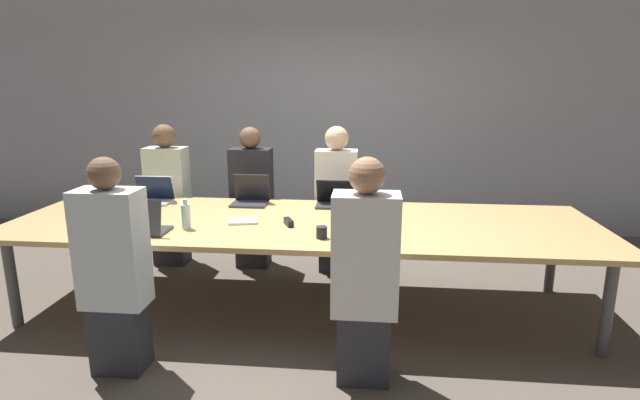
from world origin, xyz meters
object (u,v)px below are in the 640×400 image
(person_near_midright, at_px, (365,276))
(cup_far_center, at_px, (364,203))
(laptop_far_center, at_px, (335,198))
(cup_near_left, at_px, (109,225))
(cup_near_midright, at_px, (322,232))
(person_far_center, at_px, (336,201))
(person_far_left, at_px, (168,197))
(person_near_left, at_px, (114,271))
(laptop_near_left, at_px, (141,224))
(stapler, at_px, (289,222))
(laptop_near_midright, at_px, (358,232))
(bottle_near_left, at_px, (186,216))
(laptop_far_left, at_px, (154,195))
(person_far_midleft, at_px, (252,200))
(laptop_far_midleft, at_px, (251,196))

(person_near_midright, relative_size, cup_far_center, 14.85)
(laptop_far_center, xyz_separation_m, cup_far_center, (0.26, -0.06, -0.02))
(laptop_far_center, bearing_deg, person_near_midright, -79.10)
(cup_near_left, height_order, cup_near_midright, cup_near_midright)
(person_far_center, distance_m, person_far_left, 1.70)
(person_near_left, distance_m, laptop_far_center, 2.00)
(laptop_near_left, distance_m, cup_far_center, 1.85)
(person_far_left, distance_m, stapler, 1.75)
(laptop_near_left, xyz_separation_m, laptop_near_midright, (1.57, -0.02, -0.00))
(laptop_near_midright, bearing_deg, person_near_midright, 97.04)
(bottle_near_left, xyz_separation_m, laptop_far_center, (1.07, 0.83, -0.03))
(laptop_far_center, relative_size, person_far_center, 0.24)
(laptop_far_center, relative_size, laptop_far_left, 1.00)
(laptop_near_midright, relative_size, laptop_far_left, 1.06)
(bottle_near_left, relative_size, laptop_far_center, 0.67)
(person_far_center, xyz_separation_m, laptop_far_left, (-1.65, -0.41, 0.12))
(person_near_left, relative_size, laptop_far_center, 4.11)
(person_far_midleft, bearing_deg, laptop_near_midright, -52.63)
(laptop_near_left, distance_m, cup_near_midright, 1.31)
(person_far_left, bearing_deg, cup_far_center, -13.24)
(person_near_left, height_order, person_near_midright, person_near_midright)
(cup_near_left, xyz_separation_m, cup_near_midright, (1.61, -0.04, 0.00))
(person_near_left, distance_m, cup_near_left, 0.71)
(cup_near_left, relative_size, cup_near_midright, 1.08)
(bottle_near_left, height_order, cup_far_center, bottle_near_left)
(cup_near_midright, bearing_deg, person_far_midleft, 121.25)
(laptop_near_left, bearing_deg, person_far_center, -134.07)
(person_near_midright, bearing_deg, stapler, -54.22)
(person_near_left, height_order, stapler, person_near_left)
(cup_near_midright, xyz_separation_m, laptop_far_center, (0.03, 0.95, 0.03))
(person_near_left, bearing_deg, laptop_near_midright, -160.94)
(laptop_far_center, relative_size, cup_far_center, 3.57)
(person_far_midleft, relative_size, bottle_near_left, 6.14)
(person_far_midleft, height_order, laptop_near_left, person_far_midleft)
(person_far_center, bearing_deg, laptop_far_left, -165.92)
(laptop_near_left, relative_size, cup_far_center, 3.66)
(laptop_far_midleft, relative_size, laptop_far_center, 0.95)
(laptop_near_midright, relative_size, person_far_center, 0.25)
(person_far_midleft, height_order, stapler, person_far_midleft)
(person_far_center, xyz_separation_m, stapler, (-0.30, -1.03, 0.08))
(laptop_near_left, height_order, laptop_far_center, laptop_near_left)
(laptop_far_left, bearing_deg, bottle_near_left, -52.73)
(bottle_near_left, distance_m, cup_far_center, 1.53)
(cup_near_left, height_order, cup_far_center, cup_far_center)
(laptop_far_center, bearing_deg, laptop_far_left, -178.82)
(person_far_midleft, distance_m, bottle_near_left, 1.27)
(person_near_midright, distance_m, laptop_far_left, 2.44)
(person_far_midleft, height_order, cup_near_left, person_far_midleft)
(cup_near_midright, distance_m, stapler, 0.42)
(laptop_far_left, xyz_separation_m, stapler, (1.35, -0.62, -0.05))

